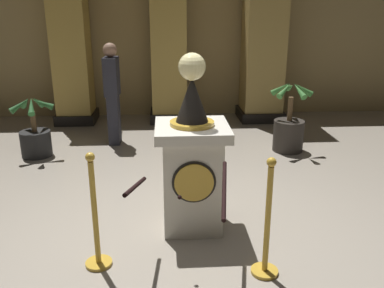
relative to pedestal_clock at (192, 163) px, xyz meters
The scene contains 12 objects.
ground_plane 0.74m from the pedestal_clock, 154.01° to the left, with size 11.41×11.41×0.00m, color #9E9384.
back_wall 5.04m from the pedestal_clock, 92.13° to the left, with size 11.41×0.16×3.40m, color tan.
pedestal_clock is the anchor object (origin of this frame).
stanchion_near 1.15m from the pedestal_clock, 143.38° to the right, with size 0.24×0.24×1.08m.
stanchion_far 1.10m from the pedestal_clock, 56.33° to the right, with size 0.24×0.24×1.08m.
velvet_rope 0.79m from the pedestal_clock, 101.30° to the right, with size 0.88×0.86×0.22m.
column_left 4.90m from the pedestal_clock, 115.40° to the left, with size 0.80×0.80×3.27m.
column_right 4.75m from the pedestal_clock, 68.68° to the left, with size 0.92×0.92×3.27m.
column_centre_rear 4.44m from the pedestal_clock, 92.43° to the left, with size 0.82×0.82×3.27m.
potted_palm_left 3.28m from the pedestal_clock, 134.58° to the left, with size 0.63×0.63×0.98m.
potted_palm_right 2.90m from the pedestal_clock, 53.72° to the left, with size 0.64×0.66×1.16m.
bystander_guest 3.10m from the pedestal_clock, 111.51° to the left, with size 0.24×0.37×1.68m.
Camera 1 is at (-0.06, -3.99, 2.21)m, focal length 38.46 mm.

